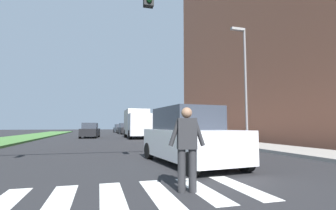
% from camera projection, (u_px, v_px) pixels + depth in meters
% --- Properties ---
extents(ground_plane, '(140.00, 140.00, 0.00)m').
position_uv_depth(ground_plane, '(106.00, 138.00, 26.09)').
color(ground_plane, '#262628').
extents(crosswalk, '(4.95, 2.20, 0.01)m').
position_uv_depth(crosswalk, '(136.00, 195.00, 4.68)').
color(crosswalk, silver).
rests_on(crosswalk, ground_plane).
extents(median_strip, '(4.36, 64.00, 0.15)m').
position_uv_depth(median_strip, '(10.00, 140.00, 21.93)').
color(median_strip, '#477A38').
rests_on(median_strip, ground_plane).
extents(apartment_block_right, '(12.70, 32.08, 21.22)m').
position_uv_depth(apartment_block_right, '(298.00, 32.00, 24.20)').
color(apartment_block_right, '#A36047').
rests_on(apartment_block_right, ground_plane).
extents(sidewalk_right, '(3.00, 64.00, 0.15)m').
position_uv_depth(sidewalk_right, '(189.00, 137.00, 26.55)').
color(sidewalk_right, '#9E9991').
rests_on(sidewalk_right, ground_plane).
extents(street_lamp_right, '(1.02, 0.24, 7.50)m').
position_uv_depth(street_lamp_right, '(244.00, 75.00, 15.69)').
color(street_lamp_right, slate).
rests_on(street_lamp_right, sidewalk_right).
extents(pedestrian_performer, '(0.75, 0.30, 1.69)m').
position_uv_depth(pedestrian_performer, '(187.00, 145.00, 4.92)').
color(pedestrian_performer, '#262628').
rests_on(pedestrian_performer, ground_plane).
extents(suv_crossing, '(2.42, 4.78, 1.97)m').
position_uv_depth(suv_crossing, '(188.00, 137.00, 8.51)').
color(suv_crossing, silver).
rests_on(suv_crossing, ground_plane).
extents(sedan_midblock, '(2.16, 4.17, 1.65)m').
position_uv_depth(sedan_midblock, '(90.00, 131.00, 27.09)').
color(sedan_midblock, black).
rests_on(sedan_midblock, ground_plane).
extents(sedan_distant, '(2.18, 4.62, 1.76)m').
position_uv_depth(sedan_distant, '(125.00, 129.00, 39.62)').
color(sedan_distant, black).
rests_on(sedan_distant, ground_plane).
extents(sedan_far_horizon, '(2.22, 4.70, 1.64)m').
position_uv_depth(sedan_far_horizon, '(120.00, 129.00, 47.97)').
color(sedan_far_horizon, '#474C51').
rests_on(sedan_far_horizon, ground_plane).
extents(truck_box_delivery, '(2.40, 6.20, 3.10)m').
position_uv_depth(truck_box_delivery, '(137.00, 123.00, 26.39)').
color(truck_box_delivery, '#B7B7BC').
rests_on(truck_box_delivery, ground_plane).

